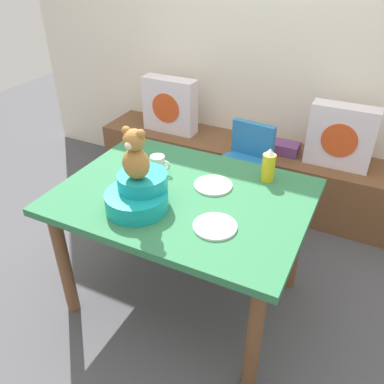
{
  "coord_description": "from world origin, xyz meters",
  "views": [
    {
      "loc": [
        0.79,
        -1.5,
        1.85
      ],
      "look_at": [
        0.0,
        0.1,
        0.69
      ],
      "focal_mm": 37.35,
      "sensor_mm": 36.0,
      "label": 1
    }
  ],
  "objects": [
    {
      "name": "pillow_floral_left",
      "position": [
        -0.74,
        1.19,
        0.68
      ],
      "size": [
        0.44,
        0.15,
        0.44
      ],
      "color": "silver",
      "rests_on": "window_bench"
    },
    {
      "name": "back_wall",
      "position": [
        0.0,
        1.48,
        1.3
      ],
      "size": [
        4.4,
        0.1,
        2.6
      ],
      "primitive_type": "cube",
      "color": "silver",
      "rests_on": "ground_plane"
    },
    {
      "name": "coffee_mug",
      "position": [
        -0.22,
        0.13,
        0.79
      ],
      "size": [
        0.12,
        0.08,
        0.09
      ],
      "color": "silver",
      "rests_on": "dining_table"
    },
    {
      "name": "dinner_plate_near",
      "position": [
        0.26,
        -0.19,
        0.75
      ],
      "size": [
        0.2,
        0.2,
        0.01
      ],
      "primitive_type": "cylinder",
      "color": "white",
      "rests_on": "dining_table"
    },
    {
      "name": "dining_table",
      "position": [
        0.0,
        0.0,
        0.64
      ],
      "size": [
        1.26,
        0.93,
        0.74
      ],
      "color": "#2D7247",
      "rests_on": "ground_plane"
    },
    {
      "name": "dinner_plate_far",
      "position": [
        0.11,
        0.13,
        0.75
      ],
      "size": [
        0.2,
        0.2,
        0.01
      ],
      "primitive_type": "cylinder",
      "color": "white",
      "rests_on": "dining_table"
    },
    {
      "name": "pillow_floral_right",
      "position": [
        0.6,
        1.19,
        0.68
      ],
      "size": [
        0.44,
        0.15,
        0.44
      ],
      "color": "silver",
      "rests_on": "window_bench"
    },
    {
      "name": "book_stack",
      "position": [
        0.23,
        1.21,
        0.5
      ],
      "size": [
        0.2,
        0.14,
        0.08
      ],
      "primitive_type": "cube",
      "color": "#6C3A70",
      "rests_on": "window_bench"
    },
    {
      "name": "ground_plane",
      "position": [
        0.0,
        0.0,
        0.0
      ],
      "size": [
        8.0,
        8.0,
        0.0
      ],
      "primitive_type": "plane",
      "color": "#4C4C51"
    },
    {
      "name": "infant_seat_teal",
      "position": [
        -0.14,
        -0.2,
        0.81
      ],
      "size": [
        0.3,
        0.33,
        0.16
      ],
      "color": "teal",
      "rests_on": "dining_table"
    },
    {
      "name": "window_bench",
      "position": [
        0.0,
        1.21,
        0.23
      ],
      "size": [
        2.6,
        0.44,
        0.46
      ],
      "primitive_type": "cube",
      "color": "brown",
      "rests_on": "ground_plane"
    },
    {
      "name": "ketchup_bottle",
      "position": [
        0.34,
        0.32,
        0.83
      ],
      "size": [
        0.07,
        0.07,
        0.18
      ],
      "color": "gold",
      "rests_on": "dining_table"
    },
    {
      "name": "highchair",
      "position": [
        0.05,
        0.78,
        0.52
      ],
      "size": [
        0.35,
        0.47,
        0.79
      ],
      "color": "#2672B2",
      "rests_on": "ground_plane"
    },
    {
      "name": "teddy_bear",
      "position": [
        -0.14,
        -0.2,
        1.02
      ],
      "size": [
        0.13,
        0.12,
        0.25
      ],
      "color": "#A47035",
      "rests_on": "infant_seat_teal"
    }
  ]
}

